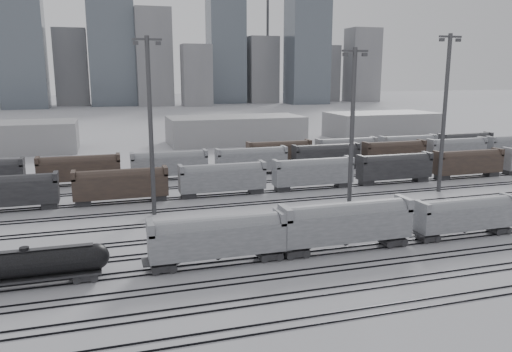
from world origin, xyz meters
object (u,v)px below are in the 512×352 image
object	(u,v)px
hopper_car_b	(346,222)
hopper_car_a	(218,236)
light_mast_c	(352,131)
hopper_car_c	(466,214)
tank_car_b	(26,265)

from	to	relation	value
hopper_car_b	hopper_car_a	bearing A→B (deg)	180.00
hopper_car_b	light_mast_c	xyz separation A→B (m)	(6.50, 11.66, 9.32)
hopper_car_b	hopper_car_c	bearing A→B (deg)	0.00
hopper_car_a	hopper_car_c	world-z (taller)	hopper_car_a
tank_car_b	light_mast_c	world-z (taller)	light_mast_c
hopper_car_a	light_mast_c	distance (m)	26.80
light_mast_c	tank_car_b	bearing A→B (deg)	-164.37
tank_car_b	light_mast_c	xyz separation A→B (m)	(41.66, 11.66, 10.63)
hopper_car_a	light_mast_c	bearing A→B (deg)	27.74
tank_car_b	hopper_car_c	world-z (taller)	hopper_car_c
tank_car_b	hopper_car_a	xyz separation A→B (m)	(19.51, 0.00, 1.07)
hopper_car_c	tank_car_b	bearing A→B (deg)	180.00
hopper_car_c	hopper_car_a	bearing A→B (deg)	180.00
hopper_car_b	hopper_car_c	size ratio (longest dim) A/B	1.17
hopper_car_a	hopper_car_b	size ratio (longest dim) A/B	0.93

